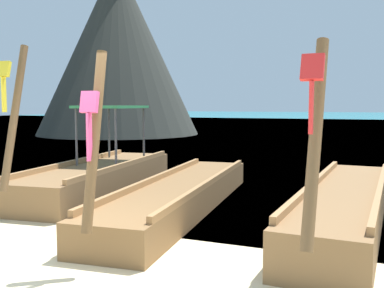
{
  "coord_description": "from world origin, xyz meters",
  "views": [
    {
      "loc": [
        3.21,
        -3.65,
        1.9
      ],
      "look_at": [
        0.0,
        4.05,
        1.17
      ],
      "focal_mm": 41.91,
      "sensor_mm": 36.0,
      "label": 1
    }
  ],
  "objects_px": {
    "longtail_boat_yellow_ribbon": "(99,176)",
    "longtail_boat_red_ribbon": "(346,206)",
    "longtail_boat_pink_ribbon": "(181,195)",
    "karst_rock": "(114,51)"
  },
  "relations": [
    {
      "from": "longtail_boat_yellow_ribbon",
      "to": "longtail_boat_red_ribbon",
      "type": "relative_size",
      "value": 0.92
    },
    {
      "from": "longtail_boat_pink_ribbon",
      "to": "karst_rock",
      "type": "xyz_separation_m",
      "value": [
        -12.78,
        18.0,
        5.13
      ]
    },
    {
      "from": "longtail_boat_red_ribbon",
      "to": "karst_rock",
      "type": "relative_size",
      "value": 0.55
    },
    {
      "from": "longtail_boat_yellow_ribbon",
      "to": "longtail_boat_pink_ribbon",
      "type": "xyz_separation_m",
      "value": [
        2.33,
        -0.82,
        -0.1
      ]
    },
    {
      "from": "longtail_boat_red_ribbon",
      "to": "karst_rock",
      "type": "distance_m",
      "value": 24.37
    },
    {
      "from": "longtail_boat_pink_ribbon",
      "to": "longtail_boat_red_ribbon",
      "type": "height_order",
      "value": "longtail_boat_red_ribbon"
    },
    {
      "from": "longtail_boat_pink_ribbon",
      "to": "longtail_boat_red_ribbon",
      "type": "bearing_deg",
      "value": 0.07
    },
    {
      "from": "longtail_boat_yellow_ribbon",
      "to": "longtail_boat_red_ribbon",
      "type": "xyz_separation_m",
      "value": [
        5.18,
        -0.82,
        -0.04
      ]
    },
    {
      "from": "longtail_boat_pink_ribbon",
      "to": "karst_rock",
      "type": "relative_size",
      "value": 0.57
    },
    {
      "from": "longtail_boat_pink_ribbon",
      "to": "longtail_boat_yellow_ribbon",
      "type": "bearing_deg",
      "value": 160.54
    }
  ]
}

